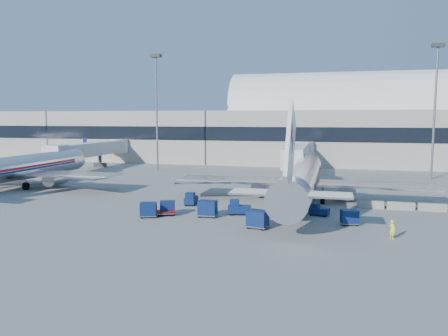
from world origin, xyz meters
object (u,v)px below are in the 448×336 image
(cart_train_a, at_px, (208,208))
(cart_open_red, at_px, (166,212))
(barrier_far, at_px, (432,207))
(airliner_mid, at_px, (15,169))
(jetbridge_mid, at_px, (94,149))
(cart_train_c, at_px, (148,209))
(mast_west, at_px, (156,95))
(cart_train_b, at_px, (167,207))
(barrier_near, at_px, (370,204))
(ramp_worker, at_px, (392,229))
(mast_east, at_px, (436,91))
(tug_lead, at_px, (239,208))
(jetbridge_near, at_px, (299,153))
(tug_right, at_px, (318,210))
(cart_solo_near, at_px, (258,219))
(cart_solo_far, at_px, (349,217))
(barrier_mid, at_px, (401,206))
(airliner_main, at_px, (302,178))

(cart_train_a, xyz_separation_m, cart_open_red, (-4.52, -0.52, -0.55))
(barrier_far, bearing_deg, airliner_mid, 177.47)
(jetbridge_mid, distance_m, cart_train_c, 49.23)
(mast_west, distance_m, cart_train_b, 42.78)
(barrier_near, height_order, cart_train_b, cart_train_b)
(cart_train_b, relative_size, cart_open_red, 0.89)
(ramp_worker, bearing_deg, cart_train_b, 42.45)
(airliner_mid, distance_m, jetbridge_mid, 26.43)
(mast_east, relative_size, ramp_worker, 13.63)
(mast_east, bearing_deg, mast_west, 180.00)
(tug_lead, bearing_deg, jetbridge_near, 74.76)
(tug_right, height_order, ramp_worker, ramp_worker)
(jetbridge_mid, bearing_deg, cart_open_red, -50.94)
(airliner_mid, bearing_deg, cart_solo_near, -20.75)
(barrier_far, bearing_deg, jetbridge_near, 120.55)
(jetbridge_near, bearing_deg, mast_east, -2.07)
(barrier_far, relative_size, cart_train_c, 1.43)
(airliner_mid, height_order, cart_open_red, airliner_mid)
(cart_solo_far, relative_size, ramp_worker, 1.14)
(cart_train_a, xyz_separation_m, ramp_worker, (17.76, -4.22, -0.09))
(barrier_far, relative_size, tug_right, 1.33)
(cart_solo_near, bearing_deg, mast_west, 136.27)
(barrier_near, relative_size, cart_train_c, 1.43)
(jetbridge_near, bearing_deg, airliner_mid, -146.41)
(barrier_near, height_order, cart_train_c, cart_train_c)
(barrier_near, height_order, ramp_worker, ramp_worker)
(airliner_mid, distance_m, barrier_near, 50.12)
(mast_east, relative_size, barrier_far, 7.53)
(mast_east, xyz_separation_m, cart_train_a, (-28.96, -36.78, -13.87))
(cart_solo_far, bearing_deg, barrier_mid, 45.32)
(barrier_far, bearing_deg, cart_solo_near, -145.20)
(ramp_worker, bearing_deg, airliner_mid, 35.98)
(cart_train_b, xyz_separation_m, cart_train_c, (-1.49, -1.62, 0.04))
(airliner_main, relative_size, cart_train_b, 18.26)
(airliner_main, distance_m, cart_train_a, 14.55)
(airliner_main, distance_m, airliner_mid, 42.00)
(airliner_main, relative_size, jetbridge_near, 1.35)
(tug_right, distance_m, cart_solo_far, 4.64)
(jetbridge_mid, height_order, cart_open_red, jetbridge_mid)
(cart_open_red, bearing_deg, barrier_far, -4.46)
(tug_lead, distance_m, cart_open_red, 7.82)
(jetbridge_mid, xyz_separation_m, barrier_mid, (55.70, -28.81, -3.48))
(jetbridge_near, distance_m, cart_solo_near, 41.18)
(tug_right, distance_m, cart_open_red, 16.32)
(cart_solo_near, height_order, cart_solo_far, cart_solo_near)
(barrier_mid, distance_m, barrier_far, 3.30)
(jetbridge_near, xyz_separation_m, barrier_far, (17.00, -28.81, -3.48))
(barrier_far, bearing_deg, airliner_main, 170.26)
(cart_solo_far, bearing_deg, cart_solo_near, -167.87)
(cart_train_b, bearing_deg, ramp_worker, -31.86)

